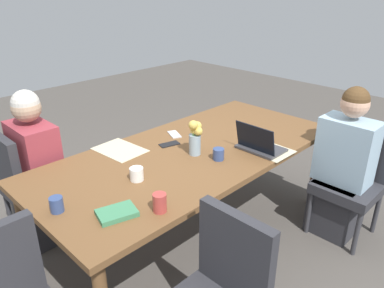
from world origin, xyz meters
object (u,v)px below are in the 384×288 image
Objects in this scene: person_far_left_mid at (342,172)px; phone_silver at (174,134)px; person_near_left_near at (39,177)px; coffee_mug_near_right at (57,205)px; phone_black at (169,144)px; chair_far_left_mid at (354,174)px; laptop_far_left_mid at (259,145)px; coffee_mug_centre_right at (218,154)px; chair_near_left_near at (27,181)px; coffee_mug_centre_left at (160,203)px; coffee_mug_near_left at (137,174)px; flower_vase at (195,136)px; dining_table at (192,158)px; book_red_cover at (117,213)px.

person_far_left_mid is 7.97× the size of phone_silver.
person_near_left_near is 14.11× the size of coffee_mug_near_right.
chair_far_left_mid is at bearing -31.20° from phone_black.
laptop_far_left_mid is 2.13× the size of phone_black.
coffee_mug_centre_right is at bearing 14.80° from phone_silver.
chair_near_left_near reaches higher than phone_silver.
coffee_mug_centre_left is (1.53, -0.35, 0.27)m from person_far_left_mid.
chair_near_left_near is at bearing -38.76° from person_near_left_near.
phone_silver is (0.75, -1.08, 0.22)m from person_far_left_mid.
chair_far_left_mid is at bearing 158.10° from coffee_mug_near_right.
laptop_far_left_mid is 3.79× the size of coffee_mug_near_left.
person_near_left_near reaches higher than coffee_mug_centre_left.
flower_vase reaches higher than coffee_mug_near_right.
coffee_mug_near_left is (0.55, 0.06, 0.11)m from dining_table.
chair_near_left_near is at bearing -42.83° from chair_far_left_mid.
person_far_left_mid is at bearing 141.42° from flower_vase.
phone_black is at bearing -85.75° from flower_vase.
chair_far_left_mid is 0.82m from laptop_far_left_mid.
person_far_left_mid reaches higher than coffee_mug_centre_left.
flower_vase is (-0.78, 0.86, 0.35)m from person_near_left_near.
laptop_far_left_mid is at bearing 161.98° from coffee_mug_near_left.
flower_vase is at bearing -150.71° from coffee_mug_centre_left.
person_near_left_near is 1.25m from coffee_mug_centre_left.
flower_vase reaches higher than chair_far_left_mid.
coffee_mug_centre_right is (-0.83, 1.03, 0.25)m from person_near_left_near.
flower_vase is (-0.86, 0.92, 0.38)m from chair_near_left_near.
person_far_left_mid is 11.44× the size of coffee_mug_centre_left.
person_far_left_mid is 1.59m from coffee_mug_centre_left.
chair_near_left_near is 1.00× the size of chair_far_left_mid.
chair_near_left_near is 1.74m from laptop_far_left_mid.
laptop_far_left_mid reaches higher than chair_near_left_near.
phone_silver is (-1.16, -0.34, -0.04)m from coffee_mug_near_right.
chair_far_left_mid is (-0.93, 0.83, -0.18)m from dining_table.
book_red_cover is at bearing 128.21° from coffee_mug_near_right.
laptop_far_left_mid reaches higher than coffee_mug_near_left.
phone_black is at bearing -167.52° from coffee_mug_near_right.
coffee_mug_near_right is 0.55m from coffee_mug_centre_left.
coffee_mug_near_left is 0.56m from phone_black.
person_near_left_near is at bearing -106.31° from coffee_mug_near_right.
chair_far_left_mid is 8.62× the size of coffee_mug_centre_left.
person_far_left_mid is at bearing 167.01° from coffee_mug_centre_left.
dining_table is at bearing -173.50° from coffee_mug_near_left.
person_far_left_mid is (-1.74, 1.63, 0.03)m from chair_near_left_near.
coffee_mug_near_left is at bearing -18.02° from laptop_far_left_mid.
person_far_left_mid is 1.33m from phone_silver.
phone_silver is at bearing -163.79° from coffee_mug_near_right.
phone_black is 0.20m from phone_silver.
coffee_mug_near_left is at bearing -16.73° from coffee_mug_centre_right.
coffee_mug_centre_left is at bearing -14.43° from chair_far_left_mid.
book_red_cover reaches higher than phone_black.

